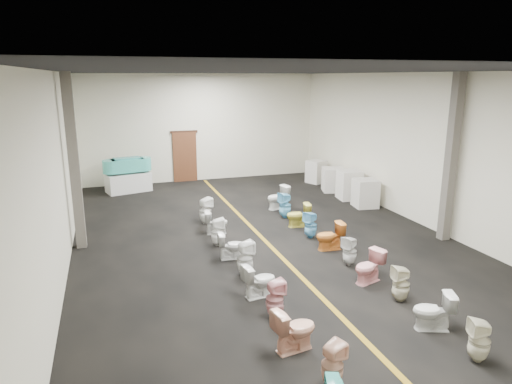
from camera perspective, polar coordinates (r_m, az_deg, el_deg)
floor at (r=12.67m, az=0.97°, el=-5.96°), size 16.00×16.00×0.00m
ceiling at (r=11.89m, az=1.06°, el=14.84°), size 16.00×16.00×0.00m
wall_back at (r=19.74m, az=-6.73°, el=7.96°), size 10.00×0.00×10.00m
wall_left at (r=11.48m, az=-23.30°, el=2.40°), size 0.00×16.00×16.00m
wall_right at (r=14.50m, az=20.09°, el=4.95°), size 0.00×16.00×16.00m
aisle_stripe at (r=12.67m, az=0.97°, el=-5.94°), size 0.12×15.60×0.01m
back_door at (r=19.70m, az=-8.88°, el=4.35°), size 1.00×0.10×2.10m
door_frame at (r=19.56m, az=-9.01°, el=7.44°), size 1.15×0.08×0.10m
column_left at (r=12.44m, az=-21.80°, el=3.38°), size 0.25×0.25×4.50m
column_right at (r=13.21m, az=23.22°, el=3.83°), size 0.25×0.25×4.50m
display_table at (r=18.46m, az=-15.65°, el=1.15°), size 1.79×1.22×0.73m
bathtub at (r=18.32m, az=-15.80°, el=3.30°), size 1.84×0.89×0.55m
appliance_crate_a at (r=16.11m, az=13.51°, el=-0.15°), size 0.84×0.84×0.96m
appliance_crate_b at (r=17.01m, az=11.59°, el=0.89°), size 0.86×0.86×1.07m
appliance_crate_c at (r=18.09m, az=9.64°, el=1.53°), size 1.01×1.01×0.92m
appliance_crate_d at (r=19.44m, az=7.53°, el=2.54°), size 0.88×0.88×0.95m
toilet_left_1 at (r=7.08m, az=9.54°, el=-20.56°), size 0.42×0.41×0.71m
toilet_left_2 at (r=7.79m, az=4.83°, el=-16.72°), size 0.79×0.53×0.75m
toilet_left_3 at (r=8.69m, az=2.38°, el=-13.19°), size 0.36×0.36×0.75m
toilet_left_4 at (r=9.44m, az=0.41°, el=-10.99°), size 0.74×0.49×0.70m
toilet_left_5 at (r=10.36m, az=-1.37°, el=-8.29°), size 0.42×0.41×0.81m
toilet_left_6 at (r=11.30m, az=-3.08°, el=-6.72°), size 0.68×0.43×0.67m
toilet_left_7 at (r=12.16m, az=-4.83°, el=-4.98°), size 0.38×0.37×0.76m
toilet_left_8 at (r=13.07m, az=-4.99°, el=-3.83°), size 0.71×0.49×0.67m
toilet_left_9 at (r=13.97m, az=-6.33°, el=-2.34°), size 0.49×0.48×0.82m
toilet_right_0 at (r=8.28m, az=26.15°, el=-16.33°), size 0.43×0.42×0.73m
toilet_right_1 at (r=8.88m, az=21.26°, el=-13.72°), size 0.79×0.62×0.71m
toilet_right_2 at (r=9.68m, az=17.66°, el=-10.88°), size 0.39×0.38×0.75m
toilet_right_3 at (r=10.33m, az=13.93°, el=-9.07°), size 0.80×0.60×0.72m
toilet_right_4 at (r=11.11m, az=11.64°, el=-7.24°), size 0.44×0.43×0.72m
toilet_right_5 at (r=12.00m, az=9.23°, el=-5.47°), size 0.75×0.46×0.73m
toilet_right_6 at (r=12.77m, az=6.85°, el=-4.10°), size 0.46×0.45×0.76m
toilet_right_7 at (r=13.68m, az=5.31°, el=-2.90°), size 0.75×0.49×0.71m
toilet_right_8 at (r=14.48m, az=3.66°, el=-1.67°), size 0.45×0.45×0.83m
toilet_right_9 at (r=15.46m, az=2.75°, el=-0.69°), size 0.86×0.61×0.79m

